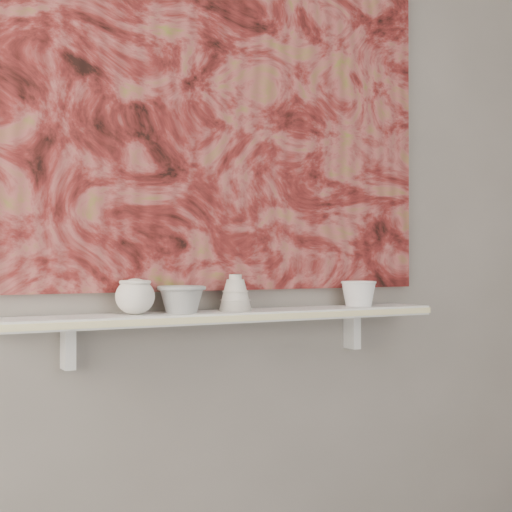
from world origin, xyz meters
TOP-DOWN VIEW (x-y plane):
  - wall_back at (0.00, 1.60)m, footprint 3.60×0.00m
  - shelf at (0.00, 1.51)m, footprint 1.40×0.18m
  - shelf_stripe at (0.00, 1.41)m, footprint 1.40×0.01m
  - bracket_left at (-0.49, 1.57)m, footprint 0.03×0.06m
  - bracket_right at (0.49, 1.57)m, footprint 0.03×0.06m
  - painting at (0.00, 1.59)m, footprint 1.50×0.02m
  - house_motif at (0.45, 1.57)m, footprint 0.09×0.00m
  - bowl_grey at (-0.18, 1.51)m, footprint 0.14×0.14m
  - cup_cream at (-0.32, 1.51)m, footprint 0.14×0.14m
  - bell_vessel at (0.00, 1.51)m, footprint 0.12×0.12m
  - bowl_white at (0.47, 1.51)m, footprint 0.14×0.14m

SIDE VIEW (x-z plane):
  - bracket_left at x=-0.49m, z-range 0.78..0.90m
  - bracket_right at x=0.49m, z-range 0.78..0.90m
  - shelf at x=0.00m, z-range 0.90..0.93m
  - shelf_stripe at x=0.00m, z-range 0.91..0.92m
  - bowl_grey at x=-0.18m, z-range 0.93..1.01m
  - bowl_white at x=0.47m, z-range 0.93..1.02m
  - cup_cream at x=-0.32m, z-range 0.93..1.03m
  - bell_vessel at x=0.00m, z-range 0.93..1.04m
  - house_motif at x=0.45m, z-range 1.19..1.27m
  - wall_back at x=0.00m, z-range -0.45..3.15m
  - painting at x=0.00m, z-range 0.99..2.09m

